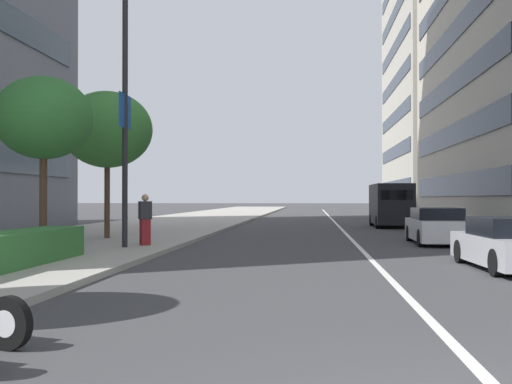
% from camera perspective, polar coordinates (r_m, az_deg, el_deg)
% --- Properties ---
extents(sidewalk_right_plaza, '(160.00, 9.12, 0.15)m').
position_cam_1_polar(sidewalk_right_plaza, '(35.74, -9.69, -3.21)').
color(sidewalk_right_plaza, '#A39E93').
rests_on(sidewalk_right_plaza, ground).
extents(lane_centre_stripe, '(110.00, 0.16, 0.01)m').
position_cam_1_polar(lane_centre_stripe, '(39.61, 7.46, -3.05)').
color(lane_centre_stripe, silver).
rests_on(lane_centre_stripe, ground).
extents(car_far_down_avenue, '(4.53, 1.92, 1.27)m').
position_cam_1_polar(car_far_down_avenue, '(16.57, 22.01, -4.45)').
color(car_far_down_avenue, '#B7B7BC').
rests_on(car_far_down_avenue, ground).
extents(car_mid_block_traffic, '(4.70, 1.92, 1.37)m').
position_cam_1_polar(car_mid_block_traffic, '(24.94, 16.01, -3.02)').
color(car_mid_block_traffic, silver).
rests_on(car_mid_block_traffic, ground).
extents(delivery_van_ahead, '(5.36, 2.16, 2.56)m').
position_cam_1_polar(delivery_van_ahead, '(38.35, 12.09, -1.08)').
color(delivery_van_ahead, black).
rests_on(delivery_van_ahead, ground).
extents(street_lamp_with_banners, '(1.26, 2.60, 9.25)m').
position_cam_1_polar(street_lamp_with_banners, '(21.08, -10.85, 9.93)').
color(street_lamp_with_banners, '#232326').
rests_on(street_lamp_with_banners, sidewalk_right_plaza).
extents(clipped_hedge_bed, '(6.43, 1.10, 0.81)m').
position_cam_1_polar(clipped_hedge_bed, '(15.68, -21.28, -4.86)').
color(clipped_hedge_bed, '#337033').
rests_on(clipped_hedge_bed, sidewalk_right_plaza).
extents(street_tree_by_lamp_post, '(2.83, 2.83, 5.13)m').
position_cam_1_polar(street_tree_by_lamp_post, '(19.47, -18.66, 6.32)').
color(street_tree_by_lamp_post, '#473323').
rests_on(street_tree_by_lamp_post, sidewalk_right_plaza).
extents(street_tree_far_plaza, '(3.58, 3.58, 5.83)m').
position_cam_1_polar(street_tree_far_plaza, '(25.86, -13.30, 5.49)').
color(street_tree_far_plaza, '#473323').
rests_on(street_tree_far_plaza, sidewalk_right_plaza).
extents(pedestrian_on_plaza, '(0.44, 0.48, 1.72)m').
position_cam_1_polar(pedestrian_on_plaza, '(21.57, -9.99, -2.45)').
color(pedestrian_on_plaza, maroon).
rests_on(pedestrian_on_plaza, sidewalk_right_plaza).
extents(office_tower_mid_left, '(26.96, 20.60, 38.17)m').
position_cam_1_polar(office_tower_mid_left, '(80.24, 19.86, 11.98)').
color(office_tower_mid_left, '#B7B2A3').
rests_on(office_tower_mid_left, ground).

